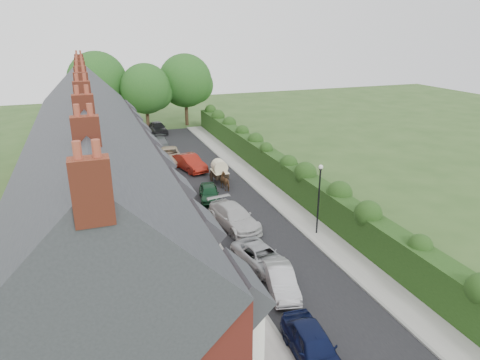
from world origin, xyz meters
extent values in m
plane|color=#2D4C1E|center=(0.00, 0.00, 0.00)|extent=(140.00, 140.00, 0.00)
cube|color=black|center=(-0.50, 11.00, 0.01)|extent=(6.00, 58.00, 0.02)
cube|color=gray|center=(3.60, 11.00, 0.06)|extent=(2.20, 58.00, 0.12)
cube|color=gray|center=(-4.35, 11.00, 0.06)|extent=(1.70, 58.00, 0.12)
cube|color=gray|center=(2.55, 11.00, 0.07)|extent=(0.18, 58.00, 0.13)
cube|color=gray|center=(-3.55, 11.00, 0.07)|extent=(0.18, 58.00, 0.13)
cube|color=#193611|center=(5.40, 11.00, 1.25)|extent=(1.50, 58.00, 2.50)
cube|color=maroon|center=(-11.00, 10.00, 3.25)|extent=(8.00, 40.00, 6.50)
cube|color=#292A30|center=(-11.00, 10.00, 6.50)|extent=(8.00, 40.20, 8.00)
cube|color=white|center=(-6.65, -8.10, 2.60)|extent=(0.70, 2.40, 5.20)
cube|color=black|center=(-6.28, -8.10, 3.80)|extent=(0.06, 1.80, 1.60)
cube|color=#292A30|center=(-6.80, -8.10, 5.60)|extent=(1.70, 2.60, 1.70)
cube|color=#3F2D2D|center=(-6.96, -6.00, 1.05)|extent=(0.08, 0.90, 2.10)
cube|color=white|center=(-6.95, -6.10, 4.40)|extent=(0.12, 1.20, 1.60)
cube|color=white|center=(-6.65, -3.10, 2.60)|extent=(0.70, 2.40, 5.20)
cube|color=black|center=(-6.28, -3.10, 1.40)|extent=(0.06, 1.80, 1.60)
cube|color=black|center=(-6.28, -3.10, 3.80)|extent=(0.06, 1.80, 1.60)
cube|color=#292A30|center=(-6.80, -3.10, 5.60)|extent=(1.70, 2.60, 1.70)
cube|color=#3F2D2D|center=(-6.96, -1.00, 1.05)|extent=(0.08, 0.90, 2.10)
cube|color=white|center=(-6.95, -1.10, 4.40)|extent=(0.12, 1.20, 1.60)
cube|color=white|center=(-6.65, 1.90, 2.60)|extent=(0.70, 2.40, 5.20)
cube|color=black|center=(-6.28, 1.90, 1.40)|extent=(0.06, 1.80, 1.60)
cube|color=black|center=(-6.28, 1.90, 3.80)|extent=(0.06, 1.80, 1.60)
cube|color=#292A30|center=(-6.80, 1.90, 5.60)|extent=(1.70, 2.60, 1.70)
cube|color=#3F2D2D|center=(-6.96, 4.00, 1.05)|extent=(0.08, 0.90, 2.10)
cube|color=white|center=(-6.95, 3.90, 4.40)|extent=(0.12, 1.20, 1.60)
cube|color=white|center=(-6.65, 6.90, 2.60)|extent=(0.70, 2.40, 5.20)
cube|color=black|center=(-6.28, 6.90, 1.40)|extent=(0.06, 1.80, 1.60)
cube|color=black|center=(-6.28, 6.90, 3.80)|extent=(0.06, 1.80, 1.60)
cube|color=#292A30|center=(-6.80, 6.90, 5.60)|extent=(1.70, 2.60, 1.70)
cube|color=#3F2D2D|center=(-6.96, 9.00, 1.05)|extent=(0.08, 0.90, 2.10)
cube|color=white|center=(-6.95, 8.90, 4.40)|extent=(0.12, 1.20, 1.60)
cube|color=white|center=(-6.65, 11.90, 2.60)|extent=(0.70, 2.40, 5.20)
cube|color=black|center=(-6.28, 11.90, 1.40)|extent=(0.06, 1.80, 1.60)
cube|color=black|center=(-6.28, 11.90, 3.80)|extent=(0.06, 1.80, 1.60)
cube|color=#292A30|center=(-6.80, 11.90, 5.60)|extent=(1.70, 2.60, 1.70)
cube|color=#3F2D2D|center=(-6.96, 14.00, 1.05)|extent=(0.08, 0.90, 2.10)
cube|color=white|center=(-6.95, 13.90, 4.40)|extent=(0.12, 1.20, 1.60)
cube|color=white|center=(-6.65, 16.90, 2.60)|extent=(0.70, 2.40, 5.20)
cube|color=black|center=(-6.28, 16.90, 1.40)|extent=(0.06, 1.80, 1.60)
cube|color=black|center=(-6.28, 16.90, 3.80)|extent=(0.06, 1.80, 1.60)
cube|color=#292A30|center=(-6.80, 16.90, 5.60)|extent=(1.70, 2.60, 1.70)
cube|color=#3F2D2D|center=(-6.96, 19.00, 1.05)|extent=(0.08, 0.90, 2.10)
cube|color=white|center=(-6.95, 18.90, 4.40)|extent=(0.12, 1.20, 1.60)
cube|color=white|center=(-6.65, 21.90, 2.60)|extent=(0.70, 2.40, 5.20)
cube|color=black|center=(-6.28, 21.90, 1.40)|extent=(0.06, 1.80, 1.60)
cube|color=black|center=(-6.28, 21.90, 3.80)|extent=(0.06, 1.80, 1.60)
cube|color=#292A30|center=(-6.80, 21.90, 5.60)|extent=(1.70, 2.60, 1.70)
cube|color=#3F2D2D|center=(-6.96, 24.00, 1.05)|extent=(0.08, 0.90, 2.10)
cube|color=white|center=(-6.95, 23.90, 4.40)|extent=(0.12, 1.20, 1.60)
cube|color=white|center=(-6.65, 26.90, 2.60)|extent=(0.70, 2.40, 5.20)
cube|color=black|center=(-6.28, 26.90, 1.40)|extent=(0.06, 1.80, 1.60)
cube|color=black|center=(-6.28, 26.90, 3.80)|extent=(0.06, 1.80, 1.60)
cube|color=#292A30|center=(-6.80, 26.90, 5.60)|extent=(1.70, 2.60, 1.70)
cube|color=#3F2D2D|center=(-6.96, 29.00, 1.05)|extent=(0.08, 0.90, 2.10)
cube|color=white|center=(-6.95, 28.90, 4.40)|extent=(0.12, 1.20, 1.60)
cube|color=maroon|center=(-11.00, -10.00, 10.30)|extent=(0.90, 0.50, 1.60)
cylinder|color=brown|center=(-11.20, -10.00, 11.25)|extent=(0.20, 0.20, 0.50)
cylinder|color=brown|center=(-10.80, -10.00, 11.25)|extent=(0.20, 0.20, 0.50)
cube|color=maroon|center=(-11.00, -5.00, 10.30)|extent=(0.90, 0.50, 1.60)
cylinder|color=brown|center=(-11.20, -5.00, 11.25)|extent=(0.20, 0.20, 0.50)
cylinder|color=brown|center=(-10.80, -5.00, 11.25)|extent=(0.20, 0.20, 0.50)
cube|color=maroon|center=(-11.00, 0.00, 10.30)|extent=(0.90, 0.50, 1.60)
cylinder|color=brown|center=(-11.20, 0.00, 11.25)|extent=(0.20, 0.20, 0.50)
cylinder|color=brown|center=(-10.80, 0.00, 11.25)|extent=(0.20, 0.20, 0.50)
cube|color=maroon|center=(-11.00, 5.00, 10.30)|extent=(0.90, 0.50, 1.60)
cylinder|color=brown|center=(-11.20, 5.00, 11.25)|extent=(0.20, 0.20, 0.50)
cylinder|color=brown|center=(-10.80, 5.00, 11.25)|extent=(0.20, 0.20, 0.50)
cube|color=maroon|center=(-11.00, 10.00, 10.30)|extent=(0.90, 0.50, 1.60)
cylinder|color=brown|center=(-11.20, 10.00, 11.25)|extent=(0.20, 0.20, 0.50)
cylinder|color=brown|center=(-10.80, 10.00, 11.25)|extent=(0.20, 0.20, 0.50)
cube|color=maroon|center=(-11.00, 15.00, 10.30)|extent=(0.90, 0.50, 1.60)
cylinder|color=brown|center=(-11.20, 15.00, 11.25)|extent=(0.20, 0.20, 0.50)
cylinder|color=brown|center=(-10.80, 15.00, 11.25)|extent=(0.20, 0.20, 0.50)
cube|color=maroon|center=(-11.00, 20.00, 10.30)|extent=(0.90, 0.50, 1.60)
cylinder|color=brown|center=(-11.20, 20.00, 11.25)|extent=(0.20, 0.20, 0.50)
cylinder|color=brown|center=(-10.80, 20.00, 11.25)|extent=(0.20, 0.20, 0.50)
cube|color=maroon|center=(-11.00, 25.00, 10.30)|extent=(0.90, 0.50, 1.60)
cylinder|color=brown|center=(-11.20, 25.00, 11.25)|extent=(0.20, 0.20, 0.50)
cylinder|color=brown|center=(-10.80, 25.00, 11.25)|extent=(0.20, 0.20, 0.50)
cube|color=maroon|center=(-11.00, 30.00, 10.30)|extent=(0.90, 0.50, 1.60)
cylinder|color=brown|center=(-11.20, 30.00, 11.25)|extent=(0.20, 0.20, 0.50)
cylinder|color=brown|center=(-10.80, 30.00, 11.25)|extent=(0.20, 0.20, 0.50)
cube|color=maroon|center=(-5.35, -2.50, 0.45)|extent=(0.30, 4.70, 0.90)
cube|color=maroon|center=(-5.35, 2.50, 0.45)|extent=(0.30, 4.70, 0.90)
cube|color=maroon|center=(-5.35, 7.50, 0.45)|extent=(0.30, 4.70, 0.90)
cube|color=maroon|center=(-5.35, 12.50, 0.45)|extent=(0.30, 4.70, 0.90)
cube|color=maroon|center=(-5.35, 17.50, 0.45)|extent=(0.30, 4.70, 0.90)
cube|color=maroon|center=(-5.35, 22.50, 0.45)|extent=(0.30, 4.70, 0.90)
cube|color=maroon|center=(-5.35, 27.50, 0.45)|extent=(0.30, 4.70, 0.90)
cube|color=maroon|center=(-5.35, -5.00, 0.55)|extent=(0.35, 0.35, 1.10)
cube|color=maroon|center=(-5.35, 0.00, 0.55)|extent=(0.35, 0.35, 1.10)
cube|color=maroon|center=(-5.35, 5.00, 0.55)|extent=(0.35, 0.35, 1.10)
cube|color=maroon|center=(-5.35, 10.00, 0.55)|extent=(0.35, 0.35, 1.10)
cube|color=maroon|center=(-5.35, 15.00, 0.55)|extent=(0.35, 0.35, 1.10)
cube|color=maroon|center=(-5.35, 20.00, 0.55)|extent=(0.35, 0.35, 1.10)
cube|color=maroon|center=(-5.35, 25.00, 0.55)|extent=(0.35, 0.35, 1.10)
cube|color=maroon|center=(-5.35, 30.00, 0.55)|extent=(0.35, 0.35, 1.10)
cylinder|color=black|center=(3.40, 4.00, 2.40)|extent=(0.12, 0.12, 4.80)
cylinder|color=black|center=(3.40, 4.00, 4.85)|extent=(0.20, 0.20, 0.10)
sphere|color=silver|center=(3.40, 4.00, 5.00)|extent=(0.32, 0.32, 0.32)
cylinder|color=#332316|center=(-3.00, 40.00, 2.38)|extent=(0.50, 0.50, 4.75)
sphere|color=#194B19|center=(-3.00, 40.00, 5.89)|extent=(6.80, 6.80, 6.80)
sphere|color=#194B19|center=(-1.64, 40.30, 5.23)|extent=(4.76, 4.76, 4.76)
cylinder|color=#332316|center=(3.00, 42.00, 2.62)|extent=(0.50, 0.50, 5.25)
sphere|color=#194B19|center=(3.00, 42.00, 6.51)|extent=(7.60, 7.60, 7.60)
sphere|color=#194B19|center=(4.52, 42.30, 5.78)|extent=(5.32, 5.32, 5.32)
cylinder|color=#332316|center=(-9.00, 43.00, 2.75)|extent=(0.50, 0.50, 5.50)
sphere|color=#194B19|center=(-9.00, 43.00, 6.82)|extent=(8.00, 8.00, 8.00)
sphere|color=#194B19|center=(-7.40, 43.30, 6.05)|extent=(5.60, 5.60, 5.60)
imported|color=#0B1234|center=(-2.79, -6.60, 0.75)|extent=(2.12, 4.51, 1.49)
imported|color=#A6A6AB|center=(-1.89, -1.34, 0.67)|extent=(2.18, 4.24, 1.33)
imported|color=#A7AAAE|center=(-1.91, 1.40, 0.64)|extent=(2.96, 4.90, 1.27)
imported|color=#BEBEBE|center=(-1.67, 7.13, 0.79)|extent=(3.04, 5.71, 1.58)
imported|color=#11391F|center=(-1.99, 12.60, 0.67)|extent=(2.33, 4.15, 1.33)
imported|color=maroon|center=(-1.60, 21.06, 0.80)|extent=(2.83, 5.14, 1.61)
imported|color=#C7AE8F|center=(-3.00, 24.65, 0.75)|extent=(2.53, 5.44, 1.51)
imported|color=#575B5F|center=(-3.00, 29.91, 0.68)|extent=(2.40, 4.86, 1.36)
imported|color=black|center=(-1.94, 38.25, 0.80)|extent=(2.36, 4.86, 1.60)
imported|color=#51351D|center=(0.16, 14.64, 0.75)|extent=(1.14, 1.90, 1.50)
cube|color=black|center=(0.16, 16.54, 0.86)|extent=(1.21, 2.01, 0.50)
cylinder|color=beige|center=(0.16, 16.54, 1.56)|extent=(1.31, 1.26, 1.31)
cube|color=beige|center=(0.16, 16.54, 1.11)|extent=(1.33, 2.07, 0.04)
cylinder|color=black|center=(-0.49, 17.15, 0.45)|extent=(0.08, 0.91, 0.91)
cylinder|color=black|center=(0.82, 17.15, 0.45)|extent=(0.08, 0.91, 0.91)
cylinder|color=black|center=(-0.19, 15.43, 0.91)|extent=(0.06, 1.81, 0.06)
cylinder|color=black|center=(0.51, 15.43, 0.91)|extent=(0.06, 1.81, 0.06)
camera|label=1|loc=(-10.91, -19.68, 13.84)|focal=32.00mm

